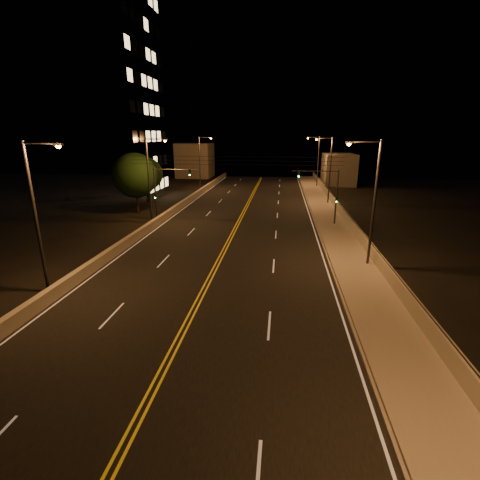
# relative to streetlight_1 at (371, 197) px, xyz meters

# --- Properties ---
(road) EXTENTS (18.00, 120.00, 0.02)m
(road) POSITION_rel_streetlight_1_xyz_m (-11.53, -0.17, -5.52)
(road) COLOR black
(road) RESTS_ON ground
(sidewalk) EXTENTS (3.60, 120.00, 0.30)m
(sidewalk) POSITION_rel_streetlight_1_xyz_m (-0.73, -0.17, -5.38)
(sidewalk) COLOR gray
(sidewalk) RESTS_ON ground
(curb) EXTENTS (0.14, 120.00, 0.15)m
(curb) POSITION_rel_streetlight_1_xyz_m (-2.60, -0.17, -5.45)
(curb) COLOR gray
(curb) RESTS_ON ground
(parapet_wall) EXTENTS (0.30, 120.00, 1.00)m
(parapet_wall) POSITION_rel_streetlight_1_xyz_m (0.92, -0.17, -4.73)
(parapet_wall) COLOR gray
(parapet_wall) RESTS_ON sidewalk
(jersey_barrier) EXTENTS (0.45, 120.00, 0.88)m
(jersey_barrier) POSITION_rel_streetlight_1_xyz_m (-20.60, -0.17, -5.09)
(jersey_barrier) COLOR gray
(jersey_barrier) RESTS_ON ground
(distant_building_right) EXTENTS (6.00, 10.00, 6.19)m
(distant_building_right) POSITION_rel_streetlight_1_xyz_m (4.97, 48.59, -2.43)
(distant_building_right) COLOR gray
(distant_building_right) RESTS_ON ground
(distant_building_left) EXTENTS (8.00, 8.00, 7.98)m
(distant_building_left) POSITION_rel_streetlight_1_xyz_m (-27.53, 57.21, -1.54)
(distant_building_left) COLOR gray
(distant_building_left) RESTS_ON ground
(parapet_rail) EXTENTS (0.06, 120.00, 0.06)m
(parapet_rail) POSITION_rel_streetlight_1_xyz_m (0.92, -0.17, -4.20)
(parapet_rail) COLOR black
(parapet_rail) RESTS_ON parapet_wall
(lane_markings) EXTENTS (17.32, 116.00, 0.00)m
(lane_markings) POSITION_rel_streetlight_1_xyz_m (-11.53, -0.24, -5.50)
(lane_markings) COLOR silver
(lane_markings) RESTS_ON road
(streetlight_1) EXTENTS (2.55, 0.28, 9.62)m
(streetlight_1) POSITION_rel_streetlight_1_xyz_m (0.00, 0.00, 0.00)
(streetlight_1) COLOR #2D2D33
(streetlight_1) RESTS_ON ground
(streetlight_2) EXTENTS (2.55, 0.28, 9.62)m
(streetlight_2) POSITION_rel_streetlight_1_xyz_m (0.00, 25.56, 0.00)
(streetlight_2) COLOR #2D2D33
(streetlight_2) RESTS_ON ground
(streetlight_3) EXTENTS (2.55, 0.28, 9.62)m
(streetlight_3) POSITION_rel_streetlight_1_xyz_m (0.00, 43.60, 0.00)
(streetlight_3) COLOR #2D2D33
(streetlight_3) RESTS_ON ground
(streetlight_4) EXTENTS (2.55, 0.28, 9.62)m
(streetlight_4) POSITION_rel_streetlight_1_xyz_m (-21.47, -7.09, 0.00)
(streetlight_4) COLOR #2D2D33
(streetlight_4) RESTS_ON ground
(streetlight_5) EXTENTS (2.55, 0.28, 9.62)m
(streetlight_5) POSITION_rel_streetlight_1_xyz_m (-21.47, 11.98, 0.00)
(streetlight_5) COLOR #2D2D33
(streetlight_5) RESTS_ON ground
(streetlight_6) EXTENTS (2.55, 0.28, 9.62)m
(streetlight_6) POSITION_rel_streetlight_1_xyz_m (-21.47, 37.35, 0.00)
(streetlight_6) COLOR #2D2D33
(streetlight_6) RESTS_ON ground
(traffic_signal_right) EXTENTS (5.11, 0.31, 6.32)m
(traffic_signal_right) POSITION_rel_streetlight_1_xyz_m (-1.51, 12.72, -1.55)
(traffic_signal_right) COLOR #2D2D33
(traffic_signal_right) RESTS_ON ground
(traffic_signal_left) EXTENTS (5.11, 0.31, 6.32)m
(traffic_signal_left) POSITION_rel_streetlight_1_xyz_m (-20.35, 12.72, -1.55)
(traffic_signal_left) COLOR #2D2D33
(traffic_signal_left) RESTS_ON ground
(overhead_wires) EXTENTS (22.00, 0.03, 0.83)m
(overhead_wires) POSITION_rel_streetlight_1_xyz_m (-11.53, 9.33, 1.87)
(overhead_wires) COLOR black
(building_tower) EXTENTS (24.00, 15.00, 32.10)m
(building_tower) POSITION_rel_streetlight_1_xyz_m (-38.78, 27.01, 9.95)
(building_tower) COLOR gray
(building_tower) RESTS_ON ground
(tree_0) EXTENTS (5.74, 5.74, 7.77)m
(tree_0) POSITION_rel_streetlight_1_xyz_m (-25.47, 16.87, -0.63)
(tree_0) COLOR black
(tree_0) RESTS_ON ground
(tree_1) EXTENTS (4.90, 4.90, 6.65)m
(tree_1) POSITION_rel_streetlight_1_xyz_m (-27.15, 25.01, -1.34)
(tree_1) COLOR black
(tree_1) RESTS_ON ground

